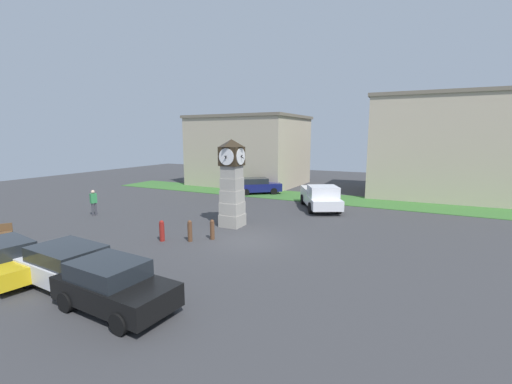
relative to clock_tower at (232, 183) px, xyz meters
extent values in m
plane|color=#38383A|center=(2.15, -2.29, -2.62)|extent=(75.65, 75.65, 0.00)
cube|color=#9B968C|center=(0.00, 0.00, -2.25)|extent=(1.25, 1.25, 0.74)
cube|color=#9E998F|center=(0.00, 0.00, -1.51)|extent=(1.19, 1.19, 0.74)
cube|color=#9F9A90|center=(0.00, 0.00, -0.77)|extent=(1.13, 1.13, 0.74)
cube|color=#9E998F|center=(0.00, 0.00, -0.04)|extent=(1.07, 1.07, 0.74)
cube|color=#9F9A90|center=(0.00, 0.00, 0.70)|extent=(1.01, 1.01, 0.74)
cube|color=#2D2316|center=(0.00, 0.00, 1.63)|extent=(1.18, 1.18, 1.11)
cylinder|color=white|center=(0.00, 0.61, 1.63)|extent=(0.97, 0.04, 0.97)
cube|color=black|center=(0.00, 0.64, 1.63)|extent=(0.06, 0.18, 0.19)
cube|color=black|center=(0.00, 0.64, 1.63)|extent=(0.04, 0.35, 0.19)
cylinder|color=white|center=(0.00, -0.61, 1.63)|extent=(0.97, 0.04, 0.97)
cube|color=black|center=(0.00, -0.64, 1.63)|extent=(0.06, 0.13, 0.22)
cube|color=black|center=(0.00, -0.64, 1.63)|extent=(0.04, 0.36, 0.13)
cylinder|color=white|center=(0.61, 0.00, 1.63)|extent=(0.04, 0.97, 0.97)
cube|color=black|center=(0.64, 0.00, 1.63)|extent=(0.17, 0.06, 0.19)
cube|color=black|center=(0.64, 0.00, 1.63)|extent=(0.32, 0.04, 0.24)
cylinder|color=white|center=(-0.61, 0.00, 1.63)|extent=(0.04, 0.97, 0.97)
cube|color=black|center=(-0.64, 0.00, 1.63)|extent=(0.22, 0.06, 0.05)
cube|color=black|center=(-0.64, 0.00, 1.63)|extent=(0.21, 0.04, 0.34)
pyramid|color=#2D2316|center=(0.00, 0.00, 2.40)|extent=(1.24, 1.24, 0.44)
cylinder|color=maroon|center=(-1.75, -4.25, -2.14)|extent=(0.26, 0.26, 0.95)
sphere|color=maroon|center=(-1.75, -4.25, -1.63)|extent=(0.23, 0.23, 0.23)
cylinder|color=brown|center=(-0.41, -3.65, -2.12)|extent=(0.24, 0.24, 0.98)
sphere|color=brown|center=(-0.41, -3.65, -1.60)|extent=(0.21, 0.21, 0.21)
cylinder|color=brown|center=(0.43, -2.84, -2.15)|extent=(0.24, 0.24, 0.93)
sphere|color=brown|center=(0.43, -2.84, -1.65)|extent=(0.21, 0.21, 0.21)
cube|color=gold|center=(-3.85, -10.56, -2.04)|extent=(4.33, 2.45, 0.61)
cube|color=#1E2328|center=(-4.15, -10.51, -1.46)|extent=(2.49, 2.00, 0.54)
cylinder|color=black|center=(-2.46, -9.93, -2.30)|extent=(0.67, 0.32, 0.64)
cylinder|color=black|center=(-4.95, -9.51, -2.30)|extent=(0.67, 0.32, 0.64)
cube|color=silver|center=(-0.81, -9.93, -2.00)|extent=(4.69, 2.32, 0.68)
cube|color=#1E2328|center=(-1.15, -9.90, -1.40)|extent=(2.64, 2.00, 0.52)
cylinder|color=black|center=(0.67, -9.11, -2.30)|extent=(0.66, 0.27, 0.64)
cylinder|color=black|center=(0.52, -10.97, -2.30)|extent=(0.66, 0.27, 0.64)
cylinder|color=black|center=(-2.14, -8.89, -2.30)|extent=(0.66, 0.27, 0.64)
cylinder|color=black|center=(-2.28, -10.75, -2.30)|extent=(0.66, 0.27, 0.64)
cube|color=black|center=(1.87, -10.42, -1.99)|extent=(4.13, 2.11, 0.72)
cube|color=#1E2328|center=(1.57, -10.40, -1.35)|extent=(2.32, 1.84, 0.55)
cylinder|color=black|center=(3.18, -9.63, -2.30)|extent=(0.65, 0.26, 0.64)
cylinder|color=black|center=(3.06, -11.38, -2.30)|extent=(0.65, 0.26, 0.64)
cylinder|color=black|center=(0.69, -9.46, -2.30)|extent=(0.65, 0.26, 0.64)
cylinder|color=black|center=(0.57, -11.21, -2.30)|extent=(0.65, 0.26, 0.64)
cube|color=navy|center=(-3.75, 11.19, -1.98)|extent=(4.41, 3.99, 0.74)
cube|color=#1E2328|center=(-4.00, 10.99, -1.35)|extent=(2.82, 2.69, 0.50)
cylinder|color=black|center=(-3.21, 12.65, -2.30)|extent=(0.64, 0.57, 0.64)
cylinder|color=black|center=(-2.20, 11.37, -2.30)|extent=(0.64, 0.57, 0.64)
cylinder|color=black|center=(-5.29, 11.01, -2.30)|extent=(0.64, 0.57, 0.64)
cylinder|color=black|center=(-4.28, 9.73, -2.30)|extent=(0.64, 0.57, 0.64)
cube|color=silver|center=(3.34, 7.33, -1.92)|extent=(4.48, 5.89, 0.70)
cube|color=silver|center=(3.80, 6.48, -1.17)|extent=(2.69, 2.66, 0.80)
cube|color=silver|center=(2.82, 8.31, -1.39)|extent=(3.30, 3.69, 0.36)
cylinder|color=black|center=(5.01, 6.34, -2.22)|extent=(0.62, 0.84, 0.80)
cylinder|color=black|center=(3.24, 5.39, -2.22)|extent=(0.62, 0.84, 0.80)
cylinder|color=black|center=(3.44, 9.27, -2.22)|extent=(0.62, 0.84, 0.80)
cylinder|color=black|center=(1.67, 8.33, -2.22)|extent=(0.62, 0.84, 0.80)
cylinder|color=#262628|center=(-8.76, -7.92, -2.39)|extent=(0.06, 0.06, 0.45)
cylinder|color=#262628|center=(-9.09, -7.69, -2.39)|extent=(0.06, 0.06, 0.45)
cylinder|color=#3F3F47|center=(-9.93, -1.96, -2.18)|extent=(0.14, 0.14, 0.88)
cylinder|color=#3F3F47|center=(-9.88, -1.77, -2.18)|extent=(0.14, 0.14, 0.88)
cube|color=#338C4C|center=(-9.90, -1.87, -1.41)|extent=(0.34, 0.45, 0.66)
sphere|color=beige|center=(-9.90, -1.87, -0.96)|extent=(0.24, 0.24, 0.24)
cube|color=#B7A88E|center=(-7.75, 17.03, 1.04)|extent=(11.67, 9.46, 7.30)
cube|color=#6E6455|center=(-7.75, 17.03, 4.84)|extent=(12.02, 9.75, 0.30)
cube|color=#B7A88E|center=(11.33, 17.37, 1.71)|extent=(11.68, 8.77, 8.65)
cube|color=#6E6455|center=(11.33, 17.37, 6.19)|extent=(12.03, 9.04, 0.30)
cube|color=#386B2D|center=(3.11, 11.58, -2.60)|extent=(45.39, 4.69, 0.04)
camera|label=1|loc=(10.30, -17.48, 2.81)|focal=24.00mm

